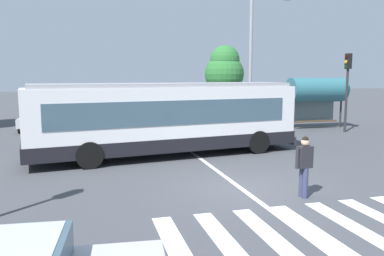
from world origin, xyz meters
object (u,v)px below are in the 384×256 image
at_px(parked_car_teal, 126,116).
at_px(twin_arm_street_lamp, 251,45).
at_px(parked_car_blue, 206,113).
at_px(parked_car_white, 244,113).
at_px(pedestrian_crossing_street, 304,163).
at_px(parked_car_red, 166,115).
at_px(background_tree_right, 224,70).
at_px(city_transit_bus, 166,118).
at_px(traffic_light_far_corner, 347,80).
at_px(parked_car_black, 84,116).
at_px(parked_car_silver, 39,118).
at_px(bus_stop_shelter, 317,91).

distance_m(parked_car_teal, twin_arm_street_lamp, 9.18).
height_order(parked_car_blue, parked_car_white, same).
height_order(pedestrian_crossing_street, parked_car_red, pedestrian_crossing_street).
xyz_separation_m(twin_arm_street_lamp, background_tree_right, (1.84, 9.70, -1.33)).
distance_m(city_transit_bus, parked_car_blue, 11.05).
bearing_deg(traffic_light_far_corner, city_transit_bus, -161.39).
bearing_deg(parked_car_black, parked_car_teal, -7.59).
height_order(parked_car_black, parked_car_teal, same).
relative_size(parked_car_blue, parked_car_white, 1.01).
bearing_deg(parked_car_red, background_tree_right, 44.76).
relative_size(parked_car_red, parked_car_white, 1.00).
distance_m(parked_car_silver, traffic_light_far_corner, 19.00).
xyz_separation_m(parked_car_blue, parked_car_white, (2.72, -0.35, 0.00)).
distance_m(city_transit_bus, pedestrian_crossing_street, 7.14).
bearing_deg(parked_car_white, pedestrian_crossing_street, -107.15).
bearing_deg(parked_car_silver, traffic_light_far_corner, -17.92).
bearing_deg(twin_arm_street_lamp, traffic_light_far_corner, -20.35).
height_order(parked_car_red, bus_stop_shelter, bus_stop_shelter).
xyz_separation_m(city_transit_bus, parked_car_teal, (-0.81, 9.55, -0.82)).
height_order(city_transit_bus, parked_car_teal, city_transit_bus).
height_order(parked_car_silver, parked_car_blue, same).
bearing_deg(parked_car_black, pedestrian_crossing_street, -70.01).
xyz_separation_m(pedestrian_crossing_street, bus_stop_shelter, (8.45, 12.59, 1.45)).
xyz_separation_m(parked_car_blue, bus_stop_shelter, (6.17, -3.96, 1.65)).
bearing_deg(traffic_light_far_corner, background_tree_right, 106.72).
xyz_separation_m(parked_car_blue, background_tree_right, (3.40, 5.72, 3.09)).
bearing_deg(pedestrian_crossing_street, parked_car_teal, 101.67).
xyz_separation_m(parked_car_silver, parked_car_black, (2.72, 0.17, 0.00)).
xyz_separation_m(pedestrian_crossing_street, twin_arm_street_lamp, (3.83, 12.58, 4.22)).
bearing_deg(twin_arm_street_lamp, bus_stop_shelter, 0.21).
bearing_deg(city_transit_bus, background_tree_right, 62.30).
height_order(pedestrian_crossing_street, parked_car_silver, pedestrian_crossing_street).
distance_m(parked_car_silver, bus_stop_shelter, 17.69).
xyz_separation_m(parked_car_black, parked_car_blue, (8.30, 0.00, 0.00)).
relative_size(parked_car_silver, traffic_light_far_corner, 0.97).
relative_size(city_transit_bus, parked_car_white, 2.58).
relative_size(bus_stop_shelter, background_tree_right, 0.64).
bearing_deg(parked_car_silver, parked_car_teal, -2.03).
height_order(parked_car_silver, twin_arm_street_lamp, twin_arm_street_lamp).
relative_size(city_transit_bus, parked_car_silver, 2.57).
xyz_separation_m(parked_car_black, twin_arm_street_lamp, (9.86, -3.98, 4.42)).
height_order(parked_car_teal, parked_car_red, same).
height_order(parked_car_black, bus_stop_shelter, bus_stop_shelter).
relative_size(parked_car_red, bus_stop_shelter, 1.19).
distance_m(parked_car_silver, parked_car_teal, 5.40).
xyz_separation_m(city_transit_bus, parked_car_silver, (-6.21, 9.75, -0.82)).
distance_m(parked_car_white, traffic_light_far_corner, 7.39).
relative_size(pedestrian_crossing_street, bus_stop_shelter, 0.45).
bearing_deg(parked_car_silver, twin_arm_street_lamp, -16.86).
distance_m(city_transit_bus, parked_car_white, 12.20).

